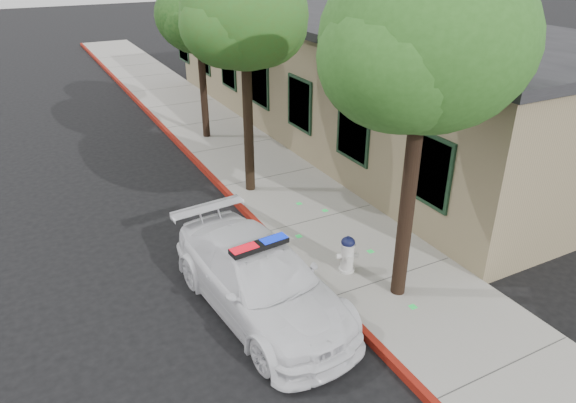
{
  "coord_description": "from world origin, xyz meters",
  "views": [
    {
      "loc": [
        -4.72,
        -7.18,
        6.58
      ],
      "look_at": [
        0.58,
        2.88,
        0.91
      ],
      "focal_mm": 32.69,
      "sensor_mm": 36.0,
      "label": 1
    }
  ],
  "objects_px": {
    "street_tree_far": "(200,20)",
    "police_car": "(260,279)",
    "street_tree_mid": "(245,20)",
    "clapboard_building": "(356,74)",
    "fire_hydrant": "(347,254)",
    "street_tree_near": "(426,50)"
  },
  "relations": [
    {
      "from": "fire_hydrant",
      "to": "street_tree_mid",
      "type": "bearing_deg",
      "value": 111.11
    },
    {
      "from": "police_car",
      "to": "street_tree_far",
      "type": "bearing_deg",
      "value": 70.31
    },
    {
      "from": "street_tree_mid",
      "to": "street_tree_far",
      "type": "bearing_deg",
      "value": 84.46
    },
    {
      "from": "street_tree_near",
      "to": "street_tree_far",
      "type": "distance_m",
      "value": 10.89
    },
    {
      "from": "street_tree_mid",
      "to": "street_tree_near",
      "type": "bearing_deg",
      "value": -84.07
    },
    {
      "from": "fire_hydrant",
      "to": "street_tree_near",
      "type": "distance_m",
      "value": 4.59
    },
    {
      "from": "clapboard_building",
      "to": "street_tree_near",
      "type": "xyz_separation_m",
      "value": [
        -5.33,
        -9.48,
        2.86
      ]
    },
    {
      "from": "police_car",
      "to": "fire_hydrant",
      "type": "height_order",
      "value": "police_car"
    },
    {
      "from": "police_car",
      "to": "street_tree_near",
      "type": "xyz_separation_m",
      "value": [
        2.64,
        -0.98,
        4.28
      ]
    },
    {
      "from": "street_tree_near",
      "to": "clapboard_building",
      "type": "bearing_deg",
      "value": 60.66
    },
    {
      "from": "police_car",
      "to": "street_tree_mid",
      "type": "bearing_deg",
      "value": 62.5
    },
    {
      "from": "clapboard_building",
      "to": "street_tree_far",
      "type": "distance_m",
      "value": 6.03
    },
    {
      "from": "fire_hydrant",
      "to": "street_tree_far",
      "type": "bearing_deg",
      "value": 107.66
    },
    {
      "from": "street_tree_far",
      "to": "street_tree_near",
      "type": "bearing_deg",
      "value": -89.22
    },
    {
      "from": "street_tree_far",
      "to": "clapboard_building",
      "type": "bearing_deg",
      "value": -14.23
    },
    {
      "from": "street_tree_far",
      "to": "police_car",
      "type": "bearing_deg",
      "value": -104.15
    },
    {
      "from": "police_car",
      "to": "street_tree_far",
      "type": "height_order",
      "value": "street_tree_far"
    },
    {
      "from": "clapboard_building",
      "to": "police_car",
      "type": "xyz_separation_m",
      "value": [
        -7.97,
        -8.5,
        -1.42
      ]
    },
    {
      "from": "clapboard_building",
      "to": "street_tree_far",
      "type": "xyz_separation_m",
      "value": [
        -5.47,
        1.39,
        2.1
      ]
    },
    {
      "from": "street_tree_mid",
      "to": "clapboard_building",
      "type": "bearing_deg",
      "value": 30.43
    },
    {
      "from": "fire_hydrant",
      "to": "street_tree_far",
      "type": "xyz_separation_m",
      "value": [
        0.36,
        9.73,
        3.65
      ]
    },
    {
      "from": "police_car",
      "to": "street_tree_mid",
      "type": "height_order",
      "value": "street_tree_mid"
    }
  ]
}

